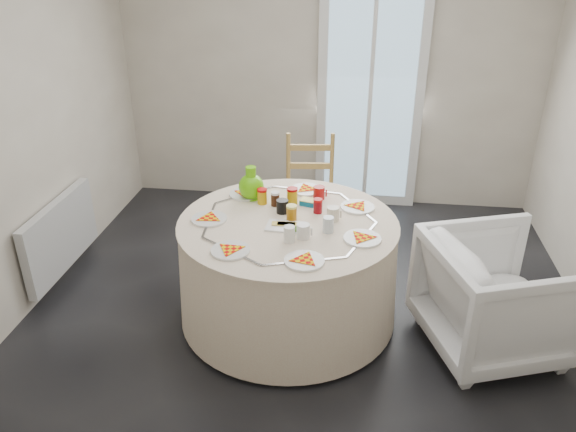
# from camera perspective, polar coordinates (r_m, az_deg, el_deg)

# --- Properties ---
(floor) EXTENTS (4.00, 4.00, 0.00)m
(floor) POSITION_cam_1_polar(r_m,az_deg,el_deg) (4.18, 1.79, -9.49)
(floor) COLOR black
(floor) RESTS_ON ground
(wall_back) EXTENTS (4.00, 0.02, 2.60)m
(wall_back) POSITION_cam_1_polar(r_m,az_deg,el_deg) (5.50, 4.20, 14.30)
(wall_back) COLOR #BCB5A3
(wall_back) RESTS_ON floor
(wall_left) EXTENTS (0.02, 4.00, 2.60)m
(wall_left) POSITION_cam_1_polar(r_m,az_deg,el_deg) (4.25, -26.16, 7.99)
(wall_left) COLOR #BCB5A3
(wall_left) RESTS_ON floor
(glass_door) EXTENTS (1.00, 0.08, 2.10)m
(glass_door) POSITION_cam_1_polar(r_m,az_deg,el_deg) (5.50, 8.32, 11.42)
(glass_door) COLOR silver
(glass_door) RESTS_ON floor
(radiator) EXTENTS (0.07, 1.00, 0.55)m
(radiator) POSITION_cam_1_polar(r_m,az_deg,el_deg) (4.70, -22.10, -1.80)
(radiator) COLOR silver
(radiator) RESTS_ON floor
(table) EXTENTS (1.52, 1.52, 0.77)m
(table) POSITION_cam_1_polar(r_m,az_deg,el_deg) (3.92, 0.00, -5.57)
(table) COLOR #F1E5C8
(table) RESTS_ON floor
(wooden_chair) EXTENTS (0.48, 0.46, 0.98)m
(wooden_chair) POSITION_cam_1_polar(r_m,az_deg,el_deg) (4.80, 2.23, 2.02)
(wooden_chair) COLOR #A18149
(wooden_chair) RESTS_ON floor
(armchair) EXTENTS (1.02, 1.05, 0.86)m
(armchair) POSITION_cam_1_polar(r_m,az_deg,el_deg) (3.87, 20.49, -7.67)
(armchair) COLOR white
(armchair) RESTS_ON floor
(place_settings) EXTENTS (1.31, 1.31, 0.02)m
(place_settings) POSITION_cam_1_polar(r_m,az_deg,el_deg) (3.72, 0.00, -0.41)
(place_settings) COLOR silver
(place_settings) RESTS_ON table
(jar_cluster) EXTENTS (0.51, 0.36, 0.13)m
(jar_cluster) POSITION_cam_1_polar(r_m,az_deg,el_deg) (3.89, 0.02, 1.64)
(jar_cluster) COLOR #AB5619
(jar_cluster) RESTS_ON table
(butter_tub) EXTENTS (0.12, 0.10, 0.04)m
(butter_tub) POSITION_cam_1_polar(r_m,az_deg,el_deg) (3.95, 2.04, 1.48)
(butter_tub) COLOR #0A6690
(butter_tub) RESTS_ON table
(green_pitcher) EXTENTS (0.24, 0.24, 0.24)m
(green_pitcher) POSITION_cam_1_polar(r_m,az_deg,el_deg) (4.03, -3.76, 3.25)
(green_pitcher) COLOR #5AC408
(green_pitcher) RESTS_ON table
(cheese_platter) EXTENTS (0.26, 0.18, 0.03)m
(cheese_platter) POSITION_cam_1_polar(r_m,az_deg,el_deg) (3.65, -0.22, -0.98)
(cheese_platter) COLOR white
(cheese_platter) RESTS_ON table
(mugs_glasses) EXTENTS (0.77, 0.77, 0.11)m
(mugs_glasses) POSITION_cam_1_polar(r_m,az_deg,el_deg) (3.70, 1.92, 0.10)
(mugs_glasses) COLOR #A7A7A6
(mugs_glasses) RESTS_ON table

